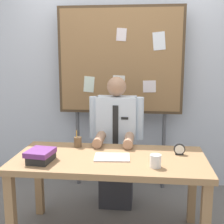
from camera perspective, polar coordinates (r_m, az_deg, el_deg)
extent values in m
cube|color=silver|center=(3.69, 1.80, 7.19)|extent=(6.40, 0.08, 2.70)
cube|color=#9E754C|center=(2.60, -0.44, -8.90)|extent=(1.61, 0.77, 0.05)
cube|color=#9E754C|center=(2.66, -18.27, -17.68)|extent=(0.07, 0.07, 0.68)
cube|color=#9E754C|center=(3.19, -13.40, -12.40)|extent=(0.07, 0.07, 0.68)
cube|color=#9E754C|center=(3.06, 14.69, -13.55)|extent=(0.07, 0.07, 0.68)
cube|color=#2D2D33|center=(3.35, 0.82, -13.24)|extent=(0.34, 0.30, 0.44)
cube|color=silver|center=(3.15, 0.85, -3.59)|extent=(0.40, 0.22, 0.72)
sphere|color=#A87A5B|center=(3.07, 0.87, 4.77)|extent=(0.20, 0.20, 0.20)
cylinder|color=silver|center=(3.13, -3.37, -0.98)|extent=(0.09, 0.09, 0.43)
cylinder|color=silver|center=(3.09, 5.07, -1.17)|extent=(0.09, 0.09, 0.43)
cylinder|color=#A87A5B|center=(2.93, -2.38, -5.11)|extent=(0.09, 0.30, 0.09)
cylinder|color=#A87A5B|center=(2.90, 3.13, -5.27)|extent=(0.09, 0.30, 0.09)
cube|color=black|center=(3.03, 0.65, -3.14)|extent=(0.06, 0.01, 0.47)
cube|color=black|center=(3.00, 2.36, -1.19)|extent=(0.07, 0.01, 0.02)
cube|color=#4C3823|center=(3.48, 1.56, 9.55)|extent=(1.41, 0.05, 1.19)
cube|color=olive|center=(3.47, 1.54, 9.54)|extent=(1.35, 0.04, 1.13)
cylinder|color=#59595E|center=(3.76, -6.34, -6.48)|extent=(0.04, 0.04, 0.94)
cylinder|color=#59595E|center=(3.68, 9.54, -6.95)|extent=(0.04, 0.04, 0.94)
cube|color=white|center=(3.44, 8.75, 12.92)|extent=(0.15, 0.00, 0.20)
cube|color=white|center=(3.46, 1.27, 5.82)|extent=(0.14, 0.00, 0.13)
cube|color=silver|center=(3.45, 1.77, 14.20)|extent=(0.12, 0.00, 0.14)
cube|color=silver|center=(3.45, 6.97, 4.74)|extent=(0.15, 0.00, 0.14)
cube|color=silver|center=(3.51, -4.30, 5.16)|extent=(0.13, 0.00, 0.19)
cube|color=#262626|center=(2.55, -13.03, -8.32)|extent=(0.19, 0.24, 0.06)
cube|color=#72337F|center=(2.52, -13.22, -7.32)|extent=(0.22, 0.25, 0.04)
cube|color=silver|center=(2.57, 0.01, -8.42)|extent=(0.30, 0.22, 0.01)
cylinder|color=black|center=(2.70, 12.43, -6.76)|extent=(0.10, 0.02, 0.10)
cylinder|color=white|center=(2.69, 12.46, -6.84)|extent=(0.08, 0.00, 0.08)
cube|color=black|center=(2.72, 12.39, -7.60)|extent=(0.07, 0.04, 0.01)
cylinder|color=white|center=(2.38, 8.11, -9.01)|extent=(0.09, 0.09, 0.10)
cylinder|color=brown|center=(2.87, -6.37, -5.57)|extent=(0.07, 0.07, 0.09)
cylinder|color=#263399|center=(2.86, -6.55, -4.75)|extent=(0.01, 0.01, 0.15)
cylinder|color=maroon|center=(2.86, -6.61, -4.77)|extent=(0.01, 0.01, 0.15)
cylinder|color=gold|center=(2.85, -6.57, -4.84)|extent=(0.01, 0.01, 0.15)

